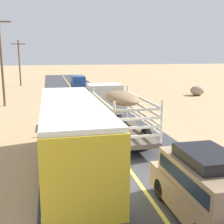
# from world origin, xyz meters

# --- Properties ---
(ground_plane) EXTENTS (240.00, 240.00, 0.00)m
(ground_plane) POSITION_xyz_m (0.00, 0.00, 0.00)
(ground_plane) COLOR tan
(road_surface) EXTENTS (8.00, 120.00, 0.02)m
(road_surface) POSITION_xyz_m (0.00, 0.00, 0.01)
(road_surface) COLOR #38383D
(road_surface) RESTS_ON ground
(road_centre_line) EXTENTS (0.16, 117.60, 0.00)m
(road_centre_line) POSITION_xyz_m (0.00, 0.00, 0.02)
(road_centre_line) COLOR #D8CC4C
(road_centre_line) RESTS_ON road_surface
(suv_near) EXTENTS (1.90, 4.62, 2.29)m
(suv_near) POSITION_xyz_m (1.20, -3.47, 1.15)
(suv_near) COLOR #8C7259
(suv_near) RESTS_ON road_surface
(livestock_truck) EXTENTS (2.53, 9.70, 3.02)m
(livestock_truck) POSITION_xyz_m (0.69, 8.21, 1.79)
(livestock_truck) COLOR silver
(livestock_truck) RESTS_ON road_surface
(bus) EXTENTS (2.54, 10.00, 3.21)m
(bus) POSITION_xyz_m (-2.56, 1.33, 1.75)
(bus) COLOR gold
(bus) RESTS_ON road_surface
(car_far) EXTENTS (1.90, 4.62, 1.93)m
(car_far) POSITION_xyz_m (0.93, 31.61, 1.09)
(car_far) COLOR #264C8C
(car_far) RESTS_ON road_surface
(power_pole_mid) EXTENTS (2.20, 0.24, 8.79)m
(power_pole_mid) POSITION_xyz_m (-7.82, 19.18, 4.69)
(power_pole_mid) COLOR brown
(power_pole_mid) RESTS_ON ground
(power_pole_far) EXTENTS (2.20, 0.24, 7.26)m
(power_pole_far) POSITION_xyz_m (-7.82, 37.90, 3.91)
(power_pole_far) COLOR brown
(power_pole_far) RESTS_ON ground
(boulder_mid_field) EXTENTS (1.74, 1.73, 1.20)m
(boulder_mid_field) POSITION_xyz_m (14.91, 21.82, 0.60)
(boulder_mid_field) COLOR gray
(boulder_mid_field) RESTS_ON ground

